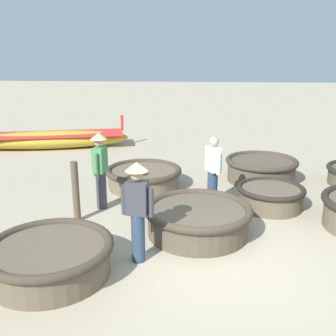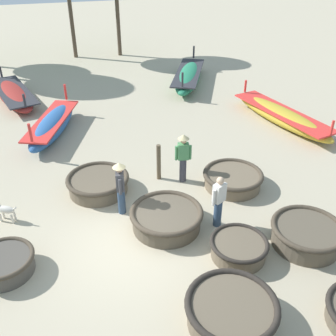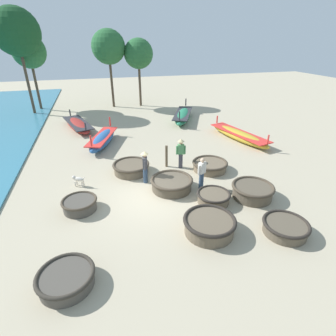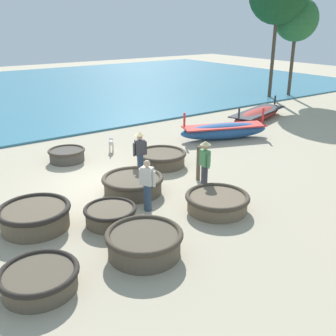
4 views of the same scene
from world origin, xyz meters
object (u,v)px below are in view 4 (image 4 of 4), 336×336
(coracle_weathered, at_px, (67,155))
(coracle_beside_post, at_px, (35,216))
(long_boat_red_hull, at_px, (224,131))
(fisherman_standing_right, at_px, (147,184))
(tree_right_mid, at_px, (296,20))
(coracle_front_left, at_px, (133,184))
(coracle_far_left, at_px, (217,202))
(long_boat_white_hull, at_px, (258,114))
(fisherman_with_hat, at_px, (140,151))
(dog, at_px, (111,143))
(fisherman_by_coracle, at_px, (205,162))
(coracle_nearest, at_px, (144,242))
(coracle_far_right, at_px, (161,158))
(coracle_upturned, at_px, (110,214))
(mooring_post_mid_beach, at_px, (198,163))
(coracle_center, at_px, (39,279))

(coracle_weathered, distance_m, coracle_beside_post, 5.37)
(long_boat_red_hull, distance_m, fisherman_standing_right, 8.17)
(coracle_weathered, relative_size, tree_right_mid, 0.21)
(coracle_front_left, height_order, long_boat_red_hull, long_boat_red_hull)
(coracle_far_left, distance_m, long_boat_white_hull, 11.84)
(fisherman_with_hat, xyz_separation_m, dog, (-3.19, 0.49, -0.59))
(fisherman_with_hat, bearing_deg, fisherman_by_coracle, 27.57)
(long_boat_white_hull, relative_size, fisherman_with_hat, 3.01)
(coracle_nearest, height_order, fisherman_with_hat, fisherman_with_hat)
(coracle_front_left, bearing_deg, fisherman_by_coracle, 61.95)
(coracle_weathered, bearing_deg, fisherman_with_hat, 26.60)
(long_boat_red_hull, bearing_deg, coracle_far_right, -74.22)
(coracle_nearest, distance_m, coracle_upturned, 1.86)
(coracle_front_left, bearing_deg, fisherman_standing_right, -12.38)
(fisherman_by_coracle, bearing_deg, coracle_upturned, -84.97)
(fisherman_by_coracle, xyz_separation_m, dog, (-5.37, -0.65, -0.59))
(coracle_front_left, relative_size, mooring_post_mid_beach, 1.62)
(coracle_beside_post, height_order, coracle_far_left, coracle_beside_post)
(coracle_weathered, height_order, tree_right_mid, tree_right_mid)
(mooring_post_mid_beach, bearing_deg, coracle_beside_post, -89.27)
(coracle_nearest, xyz_separation_m, coracle_beside_post, (-2.82, -1.71, 0.01))
(coracle_upturned, bearing_deg, dog, 152.14)
(fisherman_standing_right, relative_size, mooring_post_mid_beach, 1.27)
(long_boat_red_hull, bearing_deg, fisherman_with_hat, -72.65)
(coracle_beside_post, relative_size, coracle_front_left, 0.97)
(coracle_weathered, relative_size, coracle_nearest, 0.78)
(coracle_far_left, bearing_deg, coracle_far_right, 168.51)
(coracle_front_left, height_order, coracle_upturned, coracle_front_left)
(fisherman_standing_right, relative_size, fisherman_by_coracle, 0.94)
(long_boat_white_hull, height_order, tree_right_mid, tree_right_mid)
(coracle_far_left, xyz_separation_m, tree_right_mid, (-10.87, 16.88, 5.03))
(coracle_far_right, xyz_separation_m, long_boat_white_hull, (-2.96, 8.62, 0.01))
(coracle_nearest, distance_m, fisherman_standing_right, 2.40)
(coracle_nearest, xyz_separation_m, long_boat_white_hull, (-7.86, 12.47, -0.03))
(coracle_center, xyz_separation_m, tree_right_mid, (-11.47, 22.36, 5.05))
(coracle_far_left, xyz_separation_m, long_boat_red_hull, (-5.41, 5.30, 0.12))
(fisherman_with_hat, distance_m, dog, 3.28)
(coracle_nearest, xyz_separation_m, fisherman_with_hat, (-4.37, 2.58, 0.63))
(coracle_upturned, relative_size, fisherman_standing_right, 0.93)
(coracle_beside_post, bearing_deg, fisherman_standing_right, 73.57)
(coracle_nearest, relative_size, coracle_front_left, 0.93)
(fisherman_by_coracle, distance_m, tree_right_mid, 19.22)
(coracle_upturned, distance_m, coracle_far_left, 3.15)
(fisherman_by_coracle, bearing_deg, tree_right_mid, 120.28)
(coracle_upturned, xyz_separation_m, fisherman_by_coracle, (-0.32, 3.66, 0.69))
(coracle_far_right, relative_size, tree_right_mid, 0.28)
(coracle_far_right, height_order, tree_right_mid, tree_right_mid)
(coracle_nearest, bearing_deg, fisherman_with_hat, 149.41)
(coracle_nearest, bearing_deg, mooring_post_mid_beach, 125.59)
(coracle_beside_post, xyz_separation_m, fisherman_by_coracle, (0.64, 5.43, 0.62))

